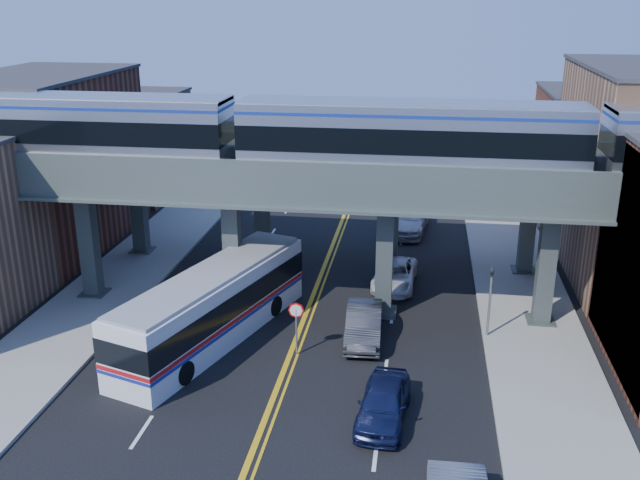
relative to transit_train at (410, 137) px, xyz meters
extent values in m
plane|color=black|center=(-5.04, -8.00, -9.42)|extent=(120.00, 120.00, 0.00)
cube|color=gray|center=(-16.54, 2.00, -9.34)|extent=(5.00, 70.00, 0.16)
cube|color=gray|center=(6.46, 2.00, -9.34)|extent=(5.00, 70.00, 0.16)
cube|color=brown|center=(-23.54, 8.00, -3.92)|extent=(8.00, 14.00, 11.00)
cube|color=#A37454|center=(-23.54, 21.00, -5.42)|extent=(8.00, 10.00, 8.00)
cube|color=brown|center=(13.46, 21.00, -4.92)|extent=(8.00, 10.00, 9.00)
cube|color=teal|center=(9.51, -4.00, -4.67)|extent=(0.10, 9.50, 9.50)
cube|color=#3A4341|center=(-17.04, 0.00, -6.42)|extent=(0.85, 0.85, 6.00)
cube|color=#3A4341|center=(-9.04, 0.00, -6.42)|extent=(0.85, 0.85, 6.00)
cube|color=#3A4341|center=(-1.04, 0.00, -6.42)|extent=(0.85, 0.85, 6.00)
cube|color=#3A4341|center=(6.96, 0.00, -6.42)|extent=(0.85, 0.85, 6.00)
cube|color=#4D5853|center=(-5.04, 0.00, -2.72)|extent=(52.00, 3.60, 1.40)
cube|color=#3A4341|center=(-17.04, 7.00, -6.42)|extent=(0.85, 0.85, 6.00)
cube|color=#3A4341|center=(-9.04, 7.00, -6.42)|extent=(0.85, 0.85, 6.00)
cube|color=#3A4341|center=(-1.04, 7.00, -6.42)|extent=(0.85, 0.85, 6.00)
cube|color=#3A4341|center=(6.96, 7.00, -6.42)|extent=(0.85, 0.85, 6.00)
cube|color=#4D5853|center=(-5.04, 7.00, -2.72)|extent=(52.00, 3.60, 1.40)
cube|color=black|center=(-12.00, 0.00, -1.88)|extent=(2.38, 2.38, 0.27)
cube|color=#A9ABB3|center=(-17.26, 0.00, -0.02)|extent=(16.46, 3.14, 3.47)
cube|color=black|center=(-17.26, 0.00, 0.13)|extent=(16.48, 3.20, 1.19)
cube|color=black|center=(-5.27, 0.00, -1.88)|extent=(2.38, 2.38, 0.27)
cube|color=black|center=(5.27, 0.00, -1.88)|extent=(2.38, 2.38, 0.27)
cube|color=#A9ABB3|center=(0.00, 0.00, -0.02)|extent=(16.46, 3.14, 3.47)
cube|color=black|center=(0.00, 0.00, 0.13)|extent=(16.48, 3.20, 1.19)
cylinder|color=slate|center=(-4.74, -5.00, -8.27)|extent=(0.09, 0.09, 2.30)
cylinder|color=red|center=(-4.74, -5.00, -7.17)|extent=(0.76, 0.04, 0.76)
cylinder|color=slate|center=(4.16, -2.00, -7.82)|extent=(0.12, 0.12, 3.20)
imported|color=black|center=(4.16, -2.00, -5.77)|extent=(0.15, 0.18, 0.90)
cube|color=silver|center=(-8.98, -4.00, -7.76)|extent=(6.67, 13.08, 3.32)
cube|color=black|center=(-8.98, -4.00, -7.33)|extent=(6.74, 13.13, 1.12)
cube|color=#B21419|center=(-8.98, -4.00, -8.08)|extent=(6.73, 13.13, 0.19)
cylinder|color=black|center=(-10.27, -7.91, -8.88)|extent=(3.07, 1.92, 1.07)
cylinder|color=black|center=(-7.85, -0.58, -8.88)|extent=(3.07, 1.92, 1.07)
imported|color=#10163C|center=(-0.42, -9.80, -8.63)|extent=(2.23, 4.74, 1.57)
imported|color=#2F3032|center=(-1.79, -3.02, -8.62)|extent=(1.92, 4.92, 1.60)
imported|color=silver|center=(-0.62, 3.86, -8.72)|extent=(2.60, 5.13, 1.39)
imported|color=silver|center=(-0.16, 14.05, -8.51)|extent=(3.22, 6.49, 1.81)
camera|label=1|loc=(0.65, -34.14, 6.58)|focal=40.00mm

